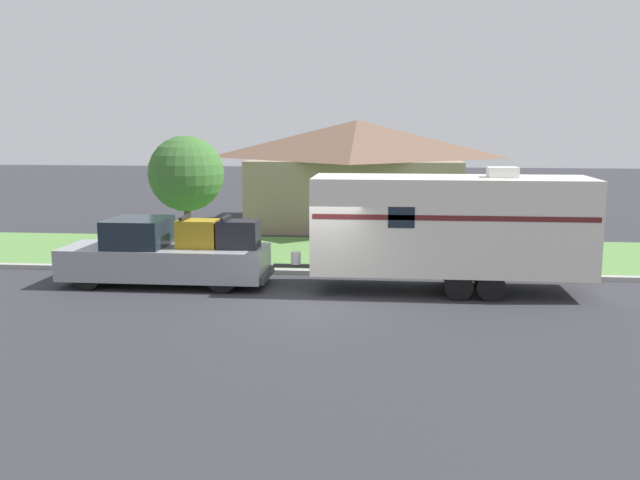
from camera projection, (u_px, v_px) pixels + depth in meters
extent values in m
plane|color=#2D2D33|center=(312.00, 305.00, 18.61)|extent=(120.00, 120.00, 0.00)
cube|color=#999993|center=(325.00, 272.00, 22.28)|extent=(80.00, 0.30, 0.14)
cube|color=#568442|center=(334.00, 253.00, 25.88)|extent=(80.00, 7.00, 0.03)
cube|color=gray|center=(356.00, 191.00, 33.37)|extent=(9.24, 7.74, 3.10)
pyramid|color=brown|center=(357.00, 139.00, 32.98)|extent=(9.98, 8.36, 1.74)
cube|color=#4C3828|center=(352.00, 212.00, 29.68)|extent=(1.00, 0.06, 2.10)
cylinder|color=black|center=(87.00, 275.00, 20.24)|extent=(0.85, 0.28, 0.85)
cylinder|color=black|center=(111.00, 263.00, 21.91)|extent=(0.85, 0.28, 0.85)
cylinder|color=black|center=(222.00, 278.00, 19.85)|extent=(0.85, 0.28, 0.85)
cylinder|color=black|center=(235.00, 266.00, 21.52)|extent=(0.85, 0.28, 0.85)
cube|color=gray|center=(120.00, 261.00, 20.97)|extent=(3.20, 2.06, 0.90)
cube|color=#19232D|center=(138.00, 232.00, 20.77)|extent=(1.66, 1.90, 0.82)
cube|color=gray|center=(219.00, 263.00, 20.67)|extent=(2.72, 2.06, 0.90)
cube|color=#333333|center=(267.00, 275.00, 20.59)|extent=(0.12, 1.86, 0.20)
cube|color=olive|center=(198.00, 234.00, 20.60)|extent=(1.15, 0.87, 0.80)
cube|color=black|center=(185.00, 217.00, 20.55)|extent=(0.10, 0.95, 0.08)
cube|color=black|center=(239.00, 234.00, 20.48)|extent=(1.15, 0.87, 0.80)
cube|color=black|center=(226.00, 218.00, 20.44)|extent=(0.10, 0.95, 0.08)
cylinder|color=black|center=(459.00, 286.00, 19.01)|extent=(0.77, 0.22, 0.77)
cylinder|color=black|center=(452.00, 270.00, 21.08)|extent=(0.77, 0.22, 0.77)
cylinder|color=black|center=(491.00, 287.00, 18.93)|extent=(0.77, 0.22, 0.77)
cylinder|color=black|center=(481.00, 271.00, 21.00)|extent=(0.77, 0.22, 0.77)
cube|color=silver|center=(450.00, 224.00, 19.82)|extent=(7.62, 2.39, 2.64)
cube|color=#5B1E1E|center=(454.00, 218.00, 18.59)|extent=(7.47, 0.01, 0.14)
cube|color=#383838|center=(294.00, 266.00, 20.46)|extent=(1.18, 0.12, 0.10)
cylinder|color=silver|center=(296.00, 258.00, 20.42)|extent=(0.28, 0.28, 0.36)
cube|color=silver|center=(503.00, 172.00, 19.45)|extent=(0.80, 0.68, 0.28)
cube|color=#19232D|center=(401.00, 218.00, 18.72)|extent=(0.70, 0.01, 0.56)
cylinder|color=brown|center=(493.00, 254.00, 22.63)|extent=(0.09, 0.09, 1.16)
cube|color=black|center=(494.00, 232.00, 22.52)|extent=(0.48, 0.20, 0.22)
cylinder|color=brown|center=(188.00, 227.00, 26.15)|extent=(0.24, 0.24, 1.85)
sphere|color=#38662D|center=(186.00, 174.00, 25.83)|extent=(2.75, 2.75, 2.75)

